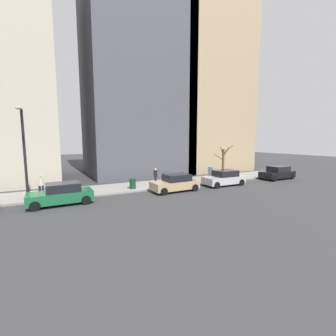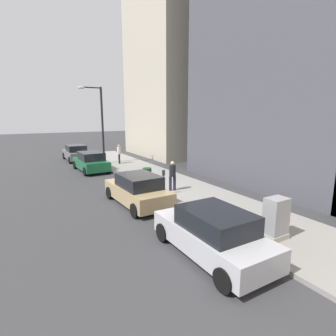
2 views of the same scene
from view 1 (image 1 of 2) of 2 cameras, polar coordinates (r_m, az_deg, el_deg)
The scene contains 15 objects.
ground_plane at distance 20.64m, azimuth -1.60°, elevation -5.47°, with size 120.00×120.00×0.00m, color #38383A.
sidewalk at distance 22.41m, azimuth -3.80°, elevation -4.28°, with size 4.00×36.00×0.15m, color gray.
parked_car_black at distance 28.82m, azimuth 26.04°, elevation -1.12°, with size 1.99×4.23×1.52m.
parked_car_silver at distance 23.03m, azimuth 14.06°, elevation -2.51°, with size 1.93×4.20×1.52m.
parked_car_tan at distance 19.82m, azimuth 1.89°, elevation -3.83°, with size 2.05×4.26×1.52m.
parked_car_green at distance 17.48m, azimuth -25.47°, elevation -6.01°, with size 2.06×4.27×1.52m.
parking_meter at distance 21.05m, azimuth -1.00°, elevation -2.51°, with size 0.14×0.10×1.35m.
utility_box at distance 25.10m, azimuth 11.11°, elevation -1.38°, with size 0.83×0.61×1.43m.
streetlamp at distance 18.58m, azimuth -32.79°, elevation 4.51°, with size 1.97×0.32×6.50m.
bare_tree at distance 27.64m, azimuth 13.84°, elevation 1.65°, with size 1.76×1.75×3.77m.
trash_bin at distance 20.45m, azimuth -8.96°, elevation -3.96°, with size 0.56×0.56×0.90m, color #14381E.
pedestrian_near_meter at distance 21.59m, azimuth -3.19°, elevation -1.99°, with size 0.39×0.36×1.66m.
pedestrian_midblock at distance 20.18m, azimuth -29.55°, elevation -3.55°, with size 0.36×0.39×1.66m.
office_tower_left at distance 37.09m, azimuth 8.46°, elevation 20.63°, with size 11.53×11.53×26.44m, color tan.
office_block_center at distance 32.57m, azimuth -8.79°, elevation 21.80°, with size 12.28×12.28×25.61m, color #4C4C56.
Camera 1 is at (-18.20, 8.64, 4.49)m, focal length 24.00 mm.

